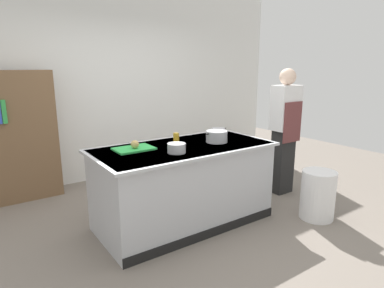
{
  "coord_description": "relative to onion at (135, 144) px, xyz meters",
  "views": [
    {
      "loc": [
        -1.92,
        -2.92,
        1.76
      ],
      "look_at": [
        0.25,
        0.2,
        0.85
      ],
      "focal_mm": 30.95,
      "sensor_mm": 36.0,
      "label": 1
    }
  ],
  "objects": [
    {
      "name": "trash_bin",
      "position": [
        1.86,
        -0.93,
        -0.68
      ],
      "size": [
        0.39,
        0.39,
        0.57
      ],
      "primitive_type": "cylinder",
      "color": "white",
      "rests_on": "ground_plane"
    },
    {
      "name": "person_chef",
      "position": [
        2.16,
        -0.14,
        -0.05
      ],
      "size": [
        0.38,
        0.25,
        1.72
      ],
      "rotation": [
        0.0,
        0.0,
        1.62
      ],
      "color": "black",
      "rests_on": "ground_plane"
    },
    {
      "name": "stock_pot",
      "position": [
        0.93,
        -0.19,
        0.0
      ],
      "size": [
        0.31,
        0.24,
        0.13
      ],
      "color": "#B7BABF",
      "rests_on": "counter_island"
    },
    {
      "name": "counter_island",
      "position": [
        0.51,
        -0.13,
        -0.5
      ],
      "size": [
        1.98,
        0.98,
        0.9
      ],
      "color": "#B7BABF",
      "rests_on": "ground_plane"
    },
    {
      "name": "onion",
      "position": [
        0.0,
        0.0,
        0.0
      ],
      "size": [
        0.09,
        0.09,
        0.09
      ],
      "primitive_type": "sphere",
      "color": "tan",
      "rests_on": "cutting_board"
    },
    {
      "name": "juice_cup",
      "position": [
        0.57,
        0.1,
        -0.01
      ],
      "size": [
        0.07,
        0.07,
        0.1
      ],
      "primitive_type": "cylinder",
      "color": "yellow",
      "rests_on": "counter_island"
    },
    {
      "name": "mixing_bowl",
      "position": [
        0.3,
        -0.33,
        -0.01
      ],
      "size": [
        0.19,
        0.19,
        0.1
      ],
      "primitive_type": "cylinder",
      "color": "#B7BABF",
      "rests_on": "counter_island"
    },
    {
      "name": "sauce_pan",
      "position": [
        1.15,
        0.05,
        -0.01
      ],
      "size": [
        0.23,
        0.16,
        0.1
      ],
      "color": "#99999E",
      "rests_on": "counter_island"
    },
    {
      "name": "ground_plane",
      "position": [
        0.51,
        -0.13,
        -0.96
      ],
      "size": [
        10.0,
        10.0,
        0.0
      ],
      "primitive_type": "plane",
      "color": "slate"
    },
    {
      "name": "back_wall",
      "position": [
        0.51,
        1.97,
        0.54
      ],
      "size": [
        6.4,
        0.12,
        3.0
      ],
      "primitive_type": "cube",
      "color": "white",
      "rests_on": "ground_plane"
    },
    {
      "name": "bookshelf",
      "position": [
        -0.95,
        1.66,
        -0.11
      ],
      "size": [
        1.1,
        0.31,
        1.7
      ],
      "color": "brown",
      "rests_on": "ground_plane"
    },
    {
      "name": "cutting_board",
      "position": [
        -0.0,
        0.03,
        -0.05
      ],
      "size": [
        0.4,
        0.28,
        0.02
      ],
      "primitive_type": "cube",
      "color": "green",
      "rests_on": "counter_island"
    }
  ]
}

